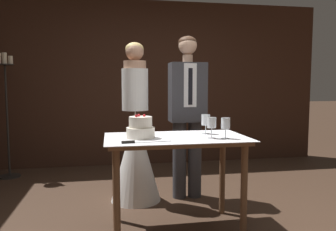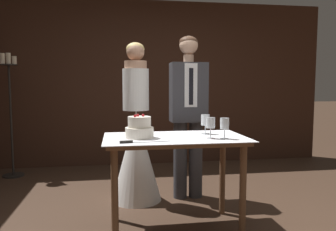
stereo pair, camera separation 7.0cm
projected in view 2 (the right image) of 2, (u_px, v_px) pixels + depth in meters
The scene contains 11 objects.
ground_plane at pixel (184, 230), 2.84m from camera, with size 40.00×40.00×0.00m, color #422D21.
wall_back at pixel (152, 83), 5.21m from camera, with size 5.58×0.12×2.56m, color #382116.
cake_table at pixel (175, 150), 2.81m from camera, with size 1.21×0.70×0.82m.
tiered_cake at pixel (139, 128), 2.74m from camera, with size 0.24×0.24×0.20m.
cake_knife at pixel (135, 142), 2.51m from camera, with size 0.40×0.07×0.02m.
wine_glass_near at pixel (205, 120), 2.96m from camera, with size 0.08×0.08×0.18m.
wine_glass_middle at pixel (211, 124), 2.71m from camera, with size 0.07×0.07×0.18m.
wine_glass_far at pixel (225, 124), 2.69m from camera, with size 0.07×0.07×0.17m.
bride at pixel (136, 144), 3.54m from camera, with size 0.54×0.54×1.71m.
groom at pixel (188, 110), 3.60m from camera, with size 0.39×0.25×1.79m.
candle_stand at pixel (11, 114), 4.45m from camera, with size 0.28×0.28×1.69m.
Camera 2 is at (-0.56, -2.68, 1.26)m, focal length 35.00 mm.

